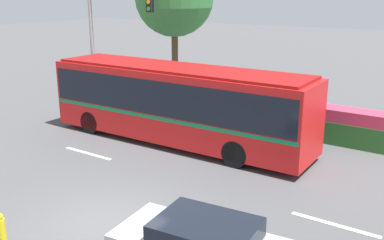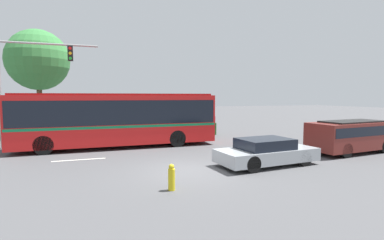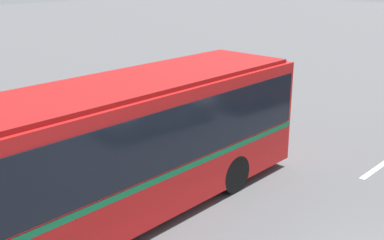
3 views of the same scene
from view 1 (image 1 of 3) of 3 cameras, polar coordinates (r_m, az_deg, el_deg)
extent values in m
plane|color=#4C4C4F|center=(12.59, -11.09, -12.79)|extent=(140.00, 140.00, 0.00)
cube|color=red|center=(18.05, -1.93, 2.16)|extent=(11.42, 2.66, 2.82)
cube|color=black|center=(17.95, -1.95, 3.56)|extent=(11.19, 2.70, 1.36)
cube|color=#147A47|center=(18.14, -1.92, 1.12)|extent=(11.30, 2.69, 0.14)
cube|color=black|center=(21.70, -14.43, 4.97)|extent=(0.08, 2.15, 1.58)
cube|color=maroon|center=(17.75, -1.98, 6.74)|extent=(10.96, 2.45, 0.10)
cylinder|color=black|center=(20.00, -12.89, -0.30)|extent=(1.00, 0.31, 1.00)
cylinder|color=black|center=(21.54, -8.65, 1.11)|extent=(1.00, 0.31, 1.00)
cylinder|color=black|center=(15.84, 5.61, -4.35)|extent=(1.00, 0.31, 1.00)
cylinder|color=black|center=(17.74, 8.98, -2.20)|extent=(1.00, 0.31, 1.00)
cube|color=black|center=(10.09, 1.82, -14.08)|extent=(2.38, 1.84, 0.45)
cylinder|color=black|center=(11.52, -1.96, -13.47)|extent=(0.70, 0.29, 0.68)
cylinder|color=gray|center=(23.18, -12.69, 8.73)|extent=(0.18, 0.18, 6.36)
cube|color=black|center=(20.42, -5.46, 14.92)|extent=(0.30, 0.22, 0.90)
cylinder|color=yellow|center=(20.32, -5.68, 14.90)|extent=(0.18, 0.02, 0.18)
cylinder|color=green|center=(20.33, -5.65, 14.06)|extent=(0.18, 0.02, 0.18)
cube|color=#286028|center=(19.82, 13.49, -0.57)|extent=(7.79, 1.07, 0.94)
cube|color=#CC3351|center=(19.63, 13.63, 1.47)|extent=(7.64, 1.01, 0.52)
cylinder|color=brown|center=(26.68, -2.21, 7.61)|extent=(0.38, 0.38, 4.12)
cylinder|color=gold|center=(12.18, -23.35, -13.11)|extent=(0.22, 0.22, 0.70)
cube|color=silver|center=(12.83, 17.90, -12.71)|extent=(2.40, 0.16, 0.01)
cube|color=silver|center=(17.68, -13.26, -4.20)|extent=(2.40, 0.16, 0.01)
camera|label=2|loc=(12.43, -69.20, -8.77)|focal=27.02mm
camera|label=3|loc=(16.96, -35.55, 11.71)|focal=44.46mm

